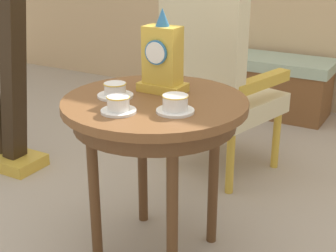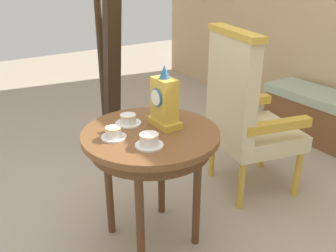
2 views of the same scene
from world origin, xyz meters
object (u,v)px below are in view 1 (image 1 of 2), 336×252
harp (6,47)px  teacup_left (115,91)px  teacup_center (175,104)px  mantel_clock (162,59)px  side_table (155,118)px  armchair (214,74)px  window_bench (257,83)px  teacup_right (118,105)px

harp → teacup_left: bearing=-19.9°
teacup_center → mantel_clock: bearing=130.5°
side_table → armchair: 0.81m
teacup_center → harp: harp is taller
side_table → harp: harp is taller
side_table → armchair: bearing=97.9°
side_table → teacup_left: teacup_left is taller
window_bench → teacup_left: bearing=-86.5°
side_table → teacup_right: teacup_right is taller
side_table → armchair: size_ratio=0.64×
teacup_right → window_bench: 2.26m
mantel_clock → window_bench: (-0.25, 1.89, -0.60)m
mantel_clock → side_table: bearing=-76.1°
teacup_right → harp: (-1.10, 0.50, 0.01)m
teacup_left → armchair: armchair is taller
side_table → window_bench: size_ratio=0.65×
teacup_left → window_bench: (-0.12, 2.04, -0.49)m
teacup_left → harp: harp is taller
teacup_center → window_bench: (-0.42, 2.08, -0.50)m
mantel_clock → armchair: (-0.09, 0.70, -0.23)m
mantel_clock → teacup_left: bearing=-129.1°
teacup_left → mantel_clock: (0.13, 0.15, 0.11)m
teacup_left → window_bench: size_ratio=0.13×
teacup_right → teacup_center: 0.20m
side_table → mantel_clock: size_ratio=2.18×
mantel_clock → teacup_right: bearing=-91.4°
teacup_right → mantel_clock: (0.01, 0.30, 0.11)m
window_bench → mantel_clock: bearing=-82.4°
side_table → teacup_center: teacup_center is taller
mantel_clock → harp: bearing=169.8°
teacup_left → armchair: (0.04, 0.86, -0.12)m
side_table → mantel_clock: bearing=103.9°
teacup_right → harp: harp is taller
teacup_center → harp: size_ratio=0.08×
side_table → teacup_center: bearing=-33.4°
teacup_right → side_table: bearing=80.5°
harp → teacup_center: bearing=-17.3°
teacup_right → armchair: size_ratio=0.11×
side_table → harp: size_ratio=0.41×
teacup_left → window_bench: bearing=93.5°
teacup_center → harp: 1.33m
teacup_left → teacup_center: 0.30m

